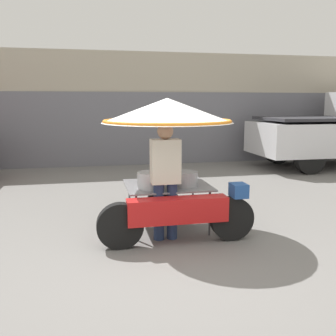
# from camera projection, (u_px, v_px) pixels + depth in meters

# --- Properties ---
(ground_plane) EXTENTS (36.00, 36.00, 0.00)m
(ground_plane) POSITION_uv_depth(u_px,v_px,m) (168.00, 254.00, 4.54)
(ground_plane) COLOR slate
(shopfront_building) EXTENTS (28.00, 2.06, 3.23)m
(shopfront_building) POSITION_uv_depth(u_px,v_px,m) (118.00, 109.00, 11.62)
(shopfront_building) COLOR #B2A893
(shopfront_building) RESTS_ON ground
(vendor_motorcycle_cart) EXTENTS (2.07, 1.84, 1.88)m
(vendor_motorcycle_cart) POSITION_uv_depth(u_px,v_px,m) (169.00, 130.00, 5.18)
(vendor_motorcycle_cart) COLOR black
(vendor_motorcycle_cart) RESTS_ON ground
(vendor_person) EXTENTS (0.38, 0.22, 1.56)m
(vendor_person) POSITION_uv_depth(u_px,v_px,m) (165.00, 176.00, 4.90)
(vendor_person) COLOR navy
(vendor_person) RESTS_ON ground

